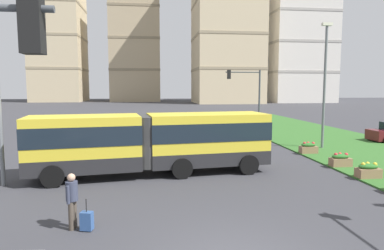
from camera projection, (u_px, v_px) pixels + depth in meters
name	position (u px, v px, depth m)	size (l,w,h in m)	color
articulated_bus	(153.00, 142.00, 17.04)	(12.04, 4.01, 3.00)	yellow
car_black_sedan	(103.00, 129.00, 29.56)	(4.46, 2.15, 1.58)	black
pedestrian_crossing	(72.00, 197.00, 10.43)	(0.36, 0.56, 1.74)	#4C4238
rolling_suitcase	(87.00, 221.00, 10.36)	(0.41, 0.32, 0.97)	#335693
flower_planter_2	(368.00, 170.00, 16.22)	(1.10, 0.56, 0.74)	#937051
flower_planter_3	(341.00, 160.00, 18.57)	(1.10, 0.56, 0.74)	#937051
flower_planter_4	(308.00, 148.00, 22.31)	(1.10, 0.56, 0.74)	#937051
traffic_light_far_right	(249.00, 91.00, 30.67)	(3.21, 0.28, 5.90)	#474C51
streetlight_median	(325.00, 81.00, 23.85)	(0.70, 0.28, 8.75)	slate
apartment_tower_west	(59.00, 39.00, 107.17)	(14.95, 17.79, 38.87)	beige
apartment_tower_westcentre	(135.00, 43.00, 110.65)	(15.36, 19.50, 37.66)	tan
apartment_tower_centre	(227.00, 22.00, 95.80)	(18.26, 17.99, 45.26)	beige
apartment_tower_eastcentre	(298.00, 31.00, 102.79)	(18.33, 17.86, 42.28)	silver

